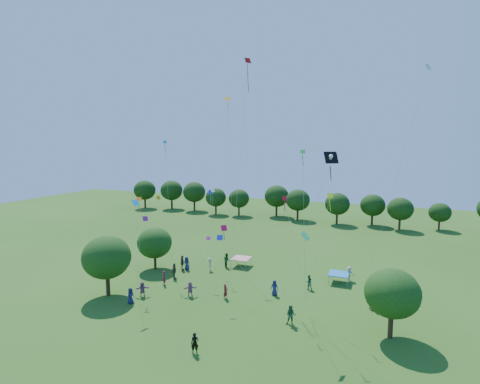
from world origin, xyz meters
The scene contains 40 objects.
near_tree_west centered at (-13.18, 10.29, 4.09)m, with size 4.90×4.90×6.30m.
near_tree_north centered at (-13.48, 19.11, 3.34)m, with size 4.27×4.27×5.27m.
near_tree_east centered at (13.88, 12.03, 3.77)m, with size 4.36×4.36×5.74m.
treeline centered at (-1.73, 55.43, 4.09)m, with size 88.01×8.77×6.77m.
tent_red_stripe centered at (-3.82, 23.96, 1.04)m, with size 2.20×2.20×1.10m.
tent_blue centered at (8.49, 22.77, 1.04)m, with size 2.20×2.20×1.10m.
man_in_black centered at (0.28, 4.16, 0.80)m, with size 0.60×0.38×1.60m, color black.
crowd_person_0 centered at (2.75, 16.75, 0.81)m, with size 0.80×0.43×1.62m, color navy.
crowd_person_1 centered at (12.20, 16.92, 0.89)m, with size 0.66×0.42×1.77m, color maroon.
crowd_person_2 centered at (5.89, 11.13, 0.89)m, with size 0.88×0.47×1.78m, color #245531.
crowd_person_3 centered at (-6.86, 21.01, 0.80)m, with size 1.05×0.47×1.60m, color #B1A48E.
crowd_person_4 centered at (-10.04, 19.89, 0.94)m, with size 1.10×0.50×1.87m, color #464038.
crowd_person_5 centered at (-5.22, 13.25, 0.78)m, with size 1.46×0.52×1.57m, color #9D5B91.
crowd_person_6 centered at (-9.79, 9.56, 0.78)m, with size 0.77×0.42×1.56m, color #1C1B51.
crowd_person_7 centered at (-1.59, 14.02, 0.78)m, with size 0.58×0.37×1.55m, color maroon.
crowd_person_8 centered at (5.71, 19.62, 0.80)m, with size 0.79×0.43×1.60m, color #275B3D.
crowd_person_9 centered at (9.51, 23.83, 0.84)m, with size 1.09×0.49×1.67m, color #A7A086.
crowd_person_10 centered at (-9.38, 16.96, 0.92)m, with size 1.08×0.49×1.85m, color #413C34.
crowd_person_11 centered at (-9.75, 11.41, 0.78)m, with size 1.45×0.52×1.55m, color #8B5180.
crowd_person_12 centered at (-9.61, 20.25, 0.83)m, with size 0.82×0.44×1.67m, color navy.
crowd_person_13 centered at (-9.42, 14.86, 0.81)m, with size 0.60×0.39×1.61m, color maroon.
crowd_person_14 centered at (-5.36, 22.91, 0.93)m, with size 0.92×0.50×1.86m, color #214D25.
pirate_kite centered at (8.66, 11.83, 14.18)m, with size 4.96×2.59×13.67m.
red_high_kite centered at (-2.07, 20.64, 20.22)m, with size 1.76×9.08×23.95m.
small_kite_0 centered at (5.00, 13.48, 8.69)m, with size 2.44×0.64×9.62m.
small_kite_1 centered at (-10.95, 12.90, 8.32)m, with size 2.37×3.37×8.66m.
small_kite_2 centered at (8.23, 13.62, 9.26)m, with size 2.09×0.46×10.06m.
small_kite_3 centered at (7.28, 9.71, 7.75)m, with size 1.12×4.77×7.44m.
small_kite_4 centered at (-9.93, 27.77, 7.60)m, with size 3.23×6.23×7.71m.
small_kite_5 centered at (-15.46, 20.56, 5.46)m, with size 4.79×1.41×4.90m.
small_kite_6 centered at (-7.27, 22.96, 8.23)m, with size 0.60×0.91×8.62m.
small_kite_7 centered at (-12.12, 20.15, 12.05)m, with size 1.09×0.74×14.63m.
small_kite_8 centered at (-4.15, 18.91, 5.61)m, with size 3.37×0.94×5.08m.
small_kite_9 centered at (-14.19, 21.81, 7.21)m, with size 4.11×2.86×7.42m.
small_kite_10 centered at (-6.02, 25.23, 17.35)m, with size 1.99×2.31×20.19m.
small_kite_11 centered at (6.33, 13.03, 11.51)m, with size 0.54×1.34×13.80m.
small_kite_12 centered at (-1.42, 13.50, 5.84)m, with size 4.41×0.84×5.40m.
small_kite_13 centered at (-5.15, 16.83, 4.75)m, with size 2.04×1.57×4.13m.
small_kite_14 centered at (14.93, 20.62, 17.22)m, with size 4.64×3.85×21.44m.
small_kite_15 centered at (-9.53, 10.53, 8.94)m, with size 0.63×0.79×8.87m.
Camera 1 is at (13.14, -18.95, 15.71)m, focal length 28.00 mm.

